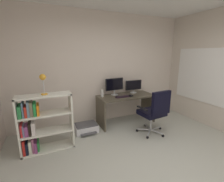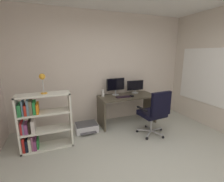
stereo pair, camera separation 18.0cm
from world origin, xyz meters
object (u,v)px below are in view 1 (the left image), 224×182
(keyboard, at_px, (122,97))
(printer, at_px, (86,128))
(desk, at_px, (126,103))
(bookshelf, at_px, (40,124))
(monitor_secondary, at_px, (134,86))
(desktop_speaker, at_px, (102,93))
(desk_lamp, at_px, (43,80))
(monitor_main, at_px, (114,85))
(computer_mouse, at_px, (131,96))
(office_chair, at_px, (155,110))

(keyboard, relative_size, printer, 0.67)
(desk, distance_m, printer, 1.16)
(bookshelf, bearing_deg, monitor_secondary, 15.21)
(desktop_speaker, bearing_deg, desk_lamp, -155.61)
(desk, bearing_deg, bookshelf, -166.94)
(monitor_main, height_order, computer_mouse, monitor_main)
(monitor_main, xyz_separation_m, computer_mouse, (0.31, -0.30, -0.24))
(desk, height_order, office_chair, office_chair)
(desk, xyz_separation_m, desktop_speaker, (-0.60, 0.12, 0.28))
(desk_lamp, bearing_deg, desk, 13.88)
(desk, xyz_separation_m, office_chair, (0.25, -0.82, 0.03))
(monitor_secondary, bearing_deg, office_chair, -93.68)
(desktop_speaker, bearing_deg, office_chair, -48.03)
(monitor_secondary, distance_m, desktop_speaker, 0.92)
(desktop_speaker, relative_size, office_chair, 0.17)
(desk, height_order, bookshelf, bookshelf)
(computer_mouse, bearing_deg, keyboard, 163.16)
(monitor_secondary, xyz_separation_m, desktop_speaker, (-0.91, -0.05, -0.11))
(monitor_main, bearing_deg, desk_lamp, -158.93)
(computer_mouse, relative_size, printer, 0.20)
(office_chair, bearing_deg, monitor_secondary, 86.32)
(printer, bearing_deg, computer_mouse, -1.96)
(office_chair, height_order, bookshelf, bookshelf)
(monitor_secondary, height_order, desk_lamp, desk_lamp)
(keyboard, distance_m, bookshelf, 1.89)
(bookshelf, relative_size, desk_lamp, 2.92)
(desk, bearing_deg, desk_lamp, -166.12)
(desk, bearing_deg, monitor_secondary, 27.78)
(desk_lamp, bearing_deg, monitor_secondary, 16.02)
(monitor_secondary, relative_size, computer_mouse, 4.58)
(desktop_speaker, bearing_deg, desk, -11.19)
(monitor_main, relative_size, computer_mouse, 4.89)
(computer_mouse, relative_size, bookshelf, 0.10)
(desk, bearing_deg, office_chair, -73.07)
(computer_mouse, relative_size, desk_lamp, 0.28)
(computer_mouse, height_order, desk_lamp, desk_lamp)
(keyboard, bearing_deg, printer, -179.66)
(desktop_speaker, bearing_deg, keyboard, -27.71)
(monitor_secondary, xyz_separation_m, computer_mouse, (-0.25, -0.30, -0.17))
(monitor_secondary, xyz_separation_m, keyboard, (-0.48, -0.28, -0.18))
(desk_lamp, bearing_deg, office_chair, -9.55)
(keyboard, height_order, bookshelf, bookshelf)
(bookshelf, height_order, desk_lamp, desk_lamp)
(keyboard, distance_m, desk_lamp, 1.85)
(monitor_main, bearing_deg, monitor_secondary, 0.00)
(keyboard, xyz_separation_m, desk_lamp, (-1.72, -0.36, 0.58))
(computer_mouse, bearing_deg, office_chair, -86.27)
(monitor_secondary, relative_size, keyboard, 1.35)
(monitor_main, xyz_separation_m, office_chair, (0.50, -0.99, -0.41))
(desk, distance_m, computer_mouse, 0.25)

